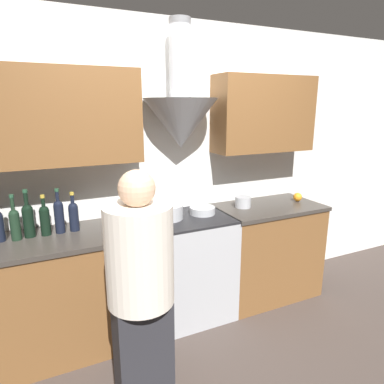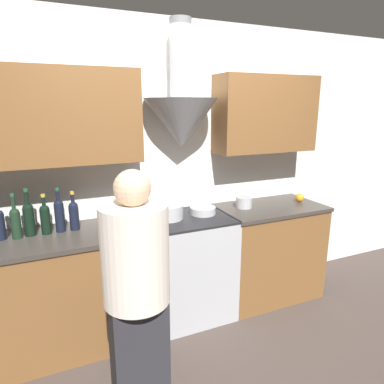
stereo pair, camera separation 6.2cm
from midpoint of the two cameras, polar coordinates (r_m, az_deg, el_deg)
ground_plane at (r=3.12m, az=2.70°, el=-22.80°), size 12.00×12.00×0.00m
wall_back at (r=3.06m, az=-3.57°, el=6.64°), size 8.40×0.63×2.60m
counter_left at (r=2.94m, az=-20.90°, el=-15.44°), size 1.48×0.62×0.94m
counter_right at (r=3.56m, az=12.91°, el=-9.51°), size 1.02×0.62×0.94m
stove_range at (r=3.15m, az=-0.19°, el=-12.29°), size 0.74×0.60×0.94m
wine_bottle_4 at (r=2.77m, az=-26.77°, el=-4.36°), size 0.07×0.07×0.34m
wine_bottle_5 at (r=2.79m, az=-24.97°, el=-3.83°), size 0.08×0.08×0.36m
wine_bottle_6 at (r=2.78m, az=-22.67°, el=-3.95°), size 0.07×0.07×0.31m
wine_bottle_7 at (r=2.78m, az=-20.64°, el=-3.41°), size 0.07×0.07×0.34m
wine_bottle_8 at (r=2.79m, az=-18.48°, el=-3.50°), size 0.07×0.07×0.31m
stock_pot at (r=2.93m, az=-3.51°, el=-3.27°), size 0.27×0.27×0.12m
mixing_bowl at (r=3.06m, az=2.40°, el=-3.09°), size 0.23×0.23×0.06m
orange_fruit at (r=3.61m, az=17.97°, el=-0.90°), size 0.09×0.09×0.09m
saucepan at (r=3.28m, az=9.19°, el=-1.70°), size 0.15×0.15×0.10m
person_foreground_left at (r=1.98m, az=-8.23°, el=-16.95°), size 0.36×0.36×1.57m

